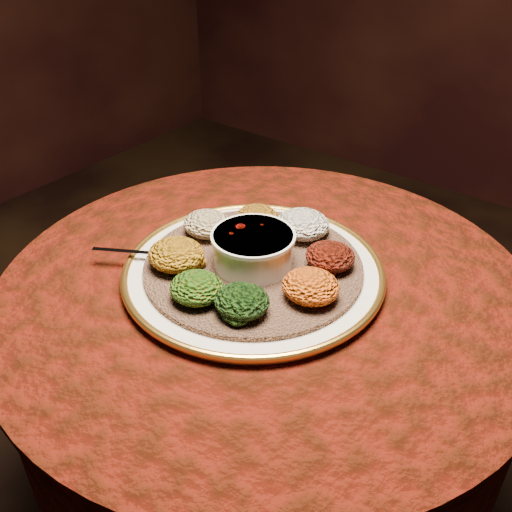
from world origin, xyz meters
The scene contains 13 objects.
table centered at (0.00, 0.00, 0.55)m, with size 0.96×0.96×0.73m.
platter centered at (-0.02, 0.00, 0.75)m, with size 0.57×0.57×0.02m.
injera centered at (-0.02, 0.00, 0.76)m, with size 0.39×0.39×0.01m, color #8C5E46.
stew_bowl centered at (-0.02, 0.00, 0.80)m, with size 0.15×0.15×0.06m.
spoon centered at (-0.18, -0.09, 0.77)m, with size 0.14×0.09×0.01m.
portion_ayib centered at (-0.01, 0.13, 0.79)m, with size 0.10×0.10×0.05m, color beige.
portion_kitfo centered at (0.09, 0.07, 0.78)m, with size 0.09×0.08×0.04m, color black.
portion_tikil centered at (0.11, -0.02, 0.78)m, with size 0.10×0.09×0.05m, color #AC5E0E.
portion_gomen centered at (0.04, -0.12, 0.78)m, with size 0.09×0.09×0.04m, color black.
portion_mixveg centered at (-0.04, -0.14, 0.78)m, with size 0.09×0.09×0.04m, color #9E3A0A.
portion_kik centered at (-0.13, -0.09, 0.79)m, with size 0.10×0.10×0.05m, color #AB6B0F.
portion_timatim centered at (-0.16, 0.02, 0.78)m, with size 0.09×0.09×0.04m, color maroon.
portion_shiro centered at (-0.10, 0.11, 0.78)m, with size 0.08×0.08×0.04m, color #895010.
Camera 1 is at (0.49, -0.66, 1.34)m, focal length 40.00 mm.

